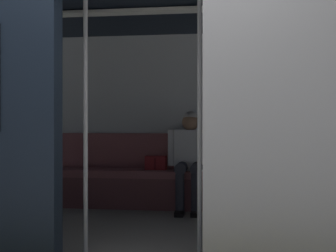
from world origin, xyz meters
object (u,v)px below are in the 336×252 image
person_seated (190,153)px  grab_pole_door (86,118)px  train_car (151,72)px  bench_seat (172,179)px  grab_pole_far (200,118)px  book (218,169)px  handbag (156,163)px

person_seated → grab_pole_door: grab_pole_door is taller
train_car → bench_seat: train_car is taller
grab_pole_door → person_seated: bearing=-109.3°
bench_seat → grab_pole_door: (0.45, 1.98, 0.73)m
grab_pole_door → bench_seat: bearing=-102.9°
person_seated → grab_pole_far: size_ratio=0.55×
bench_seat → grab_pole_door: 2.16m
bench_seat → grab_pole_far: grab_pole_far is taller
grab_pole_door → grab_pole_far: 0.91m
person_seated → book: (-0.34, -0.11, -0.20)m
person_seated → grab_pole_door: bearing=70.7°
train_car → handbag: size_ratio=24.62×
train_car → handbag: 1.54m
book → grab_pole_door: 2.36m
grab_pole_far → grab_pole_door: bearing=7.9°
handbag → book: (-0.78, -0.00, -0.07)m
handbag → train_car: bearing=97.1°
grab_pole_far → handbag: bearing=-70.8°
book → grab_pole_door: size_ratio=0.10×
train_car → bench_seat: (-0.07, -1.11, -1.19)m
handbag → person_seated: bearing=165.3°
grab_pole_far → person_seated: bearing=-82.7°
book → bench_seat: bearing=-22.9°
handbag → grab_pole_far: 2.10m
book → grab_pole_far: (0.11, 1.91, 0.60)m
book → grab_pole_door: bearing=34.3°
bench_seat → person_seated: person_seated is taller
handbag → grab_pole_door: bearing=83.4°
bench_seat → grab_pole_far: size_ratio=1.38×
train_car → grab_pole_far: size_ratio=2.93×
person_seated → grab_pole_far: bearing=97.3°
book → grab_pole_far: 2.01m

